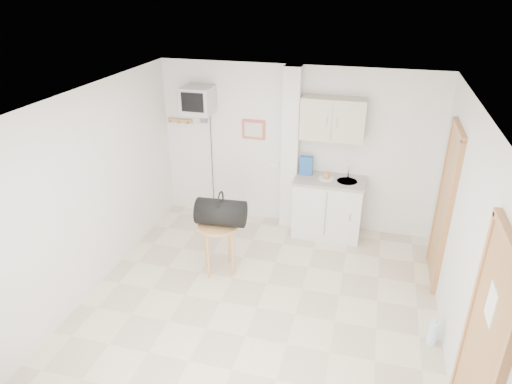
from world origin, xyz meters
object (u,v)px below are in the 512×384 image
(crt_television, at_px, (198,101))
(duffel_bag, at_px, (221,212))
(round_table, at_px, (218,232))
(water_bottle, at_px, (433,333))

(crt_television, relative_size, duffel_bag, 3.29)
(round_table, height_order, water_bottle, round_table)
(duffel_bag, relative_size, water_bottle, 2.03)
(crt_television, relative_size, round_table, 3.10)
(duffel_bag, xyz_separation_m, water_bottle, (2.64, -0.74, -0.73))
(duffel_bag, bearing_deg, round_table, -156.01)
(duffel_bag, bearing_deg, crt_television, 116.36)
(crt_television, xyz_separation_m, water_bottle, (3.43, -2.10, -1.79))
(round_table, distance_m, duffel_bag, 0.30)
(water_bottle, bearing_deg, duffel_bag, 164.34)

